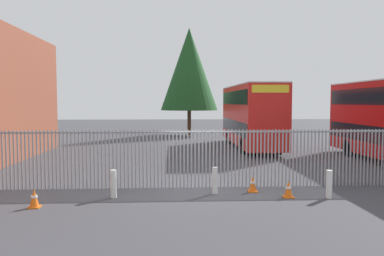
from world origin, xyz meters
name	(u,v)px	position (x,y,z in m)	size (l,w,h in m)	color
ground_plane	(189,157)	(0.00, 8.00, 0.00)	(100.00, 100.00, 0.00)	#3D3D42
palisade_fence	(182,157)	(-0.57, 0.00, 1.18)	(15.95, 0.14, 2.35)	gray
double_decker_bus_behind_fence_left	(251,114)	(4.59, 12.45, 2.42)	(2.54, 10.81, 4.42)	red
bollard_near_left	(114,184)	(-2.94, -1.42, 0.47)	(0.20, 0.20, 0.95)	silver
bollard_center_front	(215,181)	(0.56, -1.05, 0.47)	(0.20, 0.20, 0.95)	silver
bollard_near_right	(329,184)	(4.35, -1.84, 0.47)	(0.20, 0.20, 0.95)	silver
traffic_cone_by_gate	(288,189)	(2.99, -1.70, 0.29)	(0.34, 0.34, 0.59)	orange
traffic_cone_mid_forecourt	(253,184)	(1.96, -0.82, 0.29)	(0.34, 0.34, 0.59)	orange
traffic_cone_near_kerb	(34,198)	(-5.19, -2.54, 0.29)	(0.34, 0.34, 0.59)	orange
tree_tall_back	(189,69)	(0.70, 23.32, 6.45)	(5.59, 5.59, 10.46)	#4C3823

